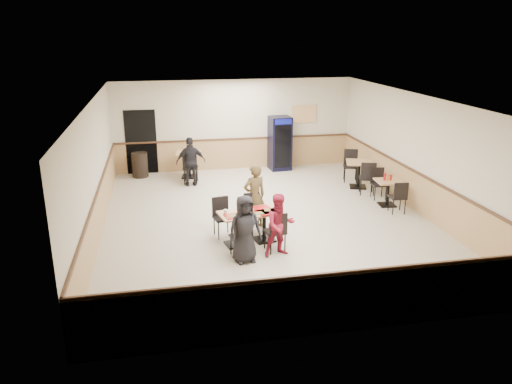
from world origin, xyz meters
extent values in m
plane|color=beige|center=(0.00, 0.00, 0.00)|extent=(10.00, 10.00, 0.00)
plane|color=silver|center=(0.00, 0.00, 3.00)|extent=(10.00, 10.00, 0.00)
plane|color=beige|center=(0.00, 5.00, 1.50)|extent=(8.00, 0.00, 8.00)
plane|color=beige|center=(0.00, -5.00, 1.50)|extent=(8.00, 0.00, 8.00)
plane|color=beige|center=(-4.00, 0.00, 1.50)|extent=(0.00, 10.00, 10.00)
plane|color=beige|center=(4.00, 0.00, 1.50)|extent=(0.00, 10.00, 10.00)
cube|color=tan|center=(0.00, 4.99, 0.50)|extent=(7.98, 0.03, 1.00)
cube|color=tan|center=(3.98, 0.00, 0.50)|extent=(0.03, 9.98, 1.00)
cube|color=#472B19|center=(0.00, 4.97, 1.03)|extent=(7.98, 0.04, 0.06)
cube|color=black|center=(-3.10, 4.98, 1.05)|extent=(1.00, 0.02, 2.10)
cube|color=orange|center=(2.40, 4.96, 1.80)|extent=(0.85, 0.02, 0.60)
cube|color=black|center=(-0.99, -1.36, 0.02)|extent=(0.51, 0.51, 0.04)
cylinder|color=black|center=(-0.99, -1.36, 0.37)|extent=(0.09, 0.09, 0.66)
cube|color=tan|center=(-0.99, -1.36, 0.71)|extent=(0.80, 0.80, 0.04)
cube|color=black|center=(-0.32, -1.23, 0.02)|extent=(0.51, 0.51, 0.04)
cylinder|color=black|center=(-0.32, -1.23, 0.37)|extent=(0.09, 0.09, 0.66)
cube|color=tan|center=(-0.32, -1.23, 0.71)|extent=(0.80, 0.80, 0.04)
imported|color=black|center=(-0.93, -2.19, 0.71)|extent=(0.75, 0.55, 1.42)
imported|color=maroon|center=(-0.17, -2.04, 0.68)|extent=(0.74, 0.62, 1.35)
imported|color=brown|center=(-0.38, -0.40, 0.78)|extent=(0.65, 0.52, 1.57)
imported|color=black|center=(-1.62, 3.27, 0.75)|extent=(0.89, 0.40, 1.50)
cube|color=#B90D0C|center=(-0.29, -1.37, 0.74)|extent=(0.49, 0.40, 0.02)
cube|color=#B90D0C|center=(-0.39, -1.12, 0.74)|extent=(0.49, 0.40, 0.02)
cube|color=#B90D0C|center=(-1.02, -1.48, 0.74)|extent=(0.49, 0.40, 0.02)
cube|color=#B90D0C|center=(-0.27, -1.42, 0.74)|extent=(0.49, 0.40, 0.02)
cylinder|color=silver|center=(-0.72, -1.48, 0.73)|extent=(0.22, 0.22, 0.01)
cube|color=#A87F41|center=(-0.72, -1.48, 0.75)|extent=(0.26, 0.18, 0.02)
cylinder|color=silver|center=(-0.21, -1.31, 0.73)|extent=(0.22, 0.22, 0.01)
cube|color=#A87F41|center=(-0.21, -1.31, 0.75)|extent=(0.29, 0.22, 0.02)
cylinder|color=silver|center=(-0.52, -1.46, 0.73)|extent=(0.22, 0.22, 0.01)
cube|color=#A87F41|center=(-0.52, -1.46, 0.75)|extent=(0.29, 0.23, 0.02)
cylinder|color=silver|center=(-1.06, -1.49, 0.73)|extent=(0.22, 0.22, 0.01)
cube|color=#A87F41|center=(-1.06, -1.49, 0.75)|extent=(0.30, 0.27, 0.02)
cylinder|color=silver|center=(-0.89, -1.61, 0.78)|extent=(0.08, 0.08, 0.10)
cylinder|color=silver|center=(-0.90, -1.29, 0.78)|extent=(0.08, 0.08, 0.10)
cylinder|color=silver|center=(-1.20, -1.30, 0.78)|extent=(0.08, 0.08, 0.10)
cylinder|color=#ADB6C0|center=(-0.62, -1.24, 0.79)|extent=(0.07, 0.07, 0.12)
ellipsoid|color=white|center=(-0.63, -1.31, 0.78)|extent=(0.15, 0.15, 0.10)
cube|color=black|center=(3.44, 0.42, 0.02)|extent=(0.46, 0.46, 0.04)
cylinder|color=black|center=(3.44, 0.42, 0.36)|extent=(0.08, 0.08, 0.64)
cube|color=tan|center=(3.44, 0.42, 0.68)|extent=(0.71, 0.71, 0.04)
cube|color=black|center=(3.29, 2.11, 0.02)|extent=(0.61, 0.61, 0.04)
cylinder|color=black|center=(3.29, 2.11, 0.41)|extent=(0.10, 0.10, 0.73)
cube|color=tan|center=(3.29, 2.11, 0.78)|extent=(0.94, 0.94, 0.04)
cylinder|color=#B30C18|center=(3.34, 0.47, 0.80)|extent=(0.06, 0.06, 0.20)
cylinder|color=orange|center=(3.43, 0.47, 0.79)|extent=(0.06, 0.06, 0.17)
cylinder|color=#B30C18|center=(3.52, 0.47, 0.77)|extent=(0.05, 0.05, 0.14)
cube|color=black|center=(-1.62, 4.20, 0.02)|extent=(0.56, 0.56, 0.04)
cylinder|color=black|center=(-1.62, 4.20, 0.42)|extent=(0.10, 0.10, 0.74)
cube|color=tan|center=(-1.62, 4.20, 0.80)|extent=(0.87, 0.87, 0.04)
cube|color=black|center=(1.47, 4.60, 0.90)|extent=(0.73, 0.71, 1.80)
cube|color=black|center=(1.49, 4.26, 0.85)|extent=(0.55, 0.06, 1.42)
cube|color=navy|center=(1.49, 4.25, 1.69)|extent=(0.57, 0.06, 0.17)
cylinder|color=black|center=(-3.18, 4.55, 0.40)|extent=(0.50, 0.50, 0.79)
camera|label=1|loc=(-2.53, -11.40, 4.55)|focal=35.00mm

